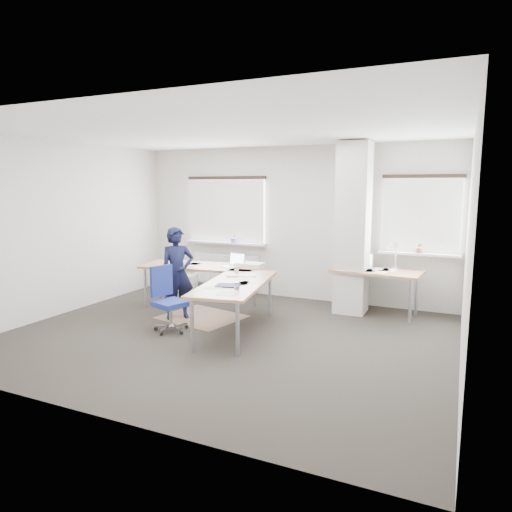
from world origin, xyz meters
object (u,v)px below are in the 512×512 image
at_px(desk_main, 219,275).
at_px(person, 177,273).
at_px(task_chair, 169,313).
at_px(desk_side, 376,273).

bearing_deg(desk_main, person, -162.64).
relative_size(desk_main, person, 1.94).
bearing_deg(desk_main, task_chair, -120.77).
distance_m(desk_main, desk_side, 2.55).
height_order(desk_side, person, person).
xyz_separation_m(desk_main, task_chair, (-0.34, -0.89, -0.43)).
bearing_deg(task_chair, desk_side, 58.75).
bearing_deg(task_chair, person, 131.52).
distance_m(desk_main, task_chair, 1.04).
xyz_separation_m(desk_main, desk_side, (2.22, 1.25, -0.01)).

